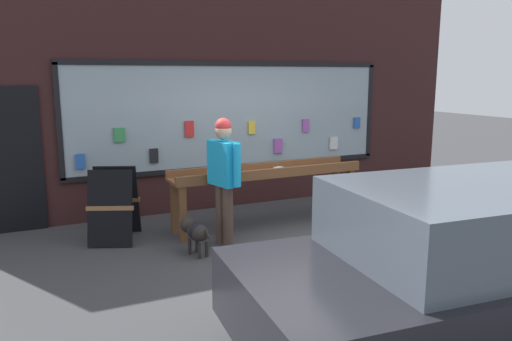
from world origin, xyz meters
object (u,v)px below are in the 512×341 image
sandwich_board_sign (114,204)px  small_dog (196,231)px  parked_car (475,264)px  person_browsing (224,172)px  display_table_main (267,177)px

sandwich_board_sign → small_dog: bearing=-28.6°
small_dog → parked_car: (1.38, -3.07, 0.43)m
person_browsing → sandwich_board_sign: size_ratio=1.69×
display_table_main → small_dog: 1.64m
person_browsing → parked_car: bearing=-178.3°
parked_car → display_table_main: bearing=94.5°
small_dog → sandwich_board_sign: 1.33m
display_table_main → parked_car: parked_car is taller
person_browsing → parked_car: person_browsing is taller
small_dog → display_table_main: bearing=-77.2°
display_table_main → person_browsing: person_browsing is taller
person_browsing → display_table_main: bearing=-72.1°
person_browsing → small_dog: size_ratio=3.05×
small_dog → sandwich_board_sign: size_ratio=0.56×
display_table_main → small_dog: display_table_main is taller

